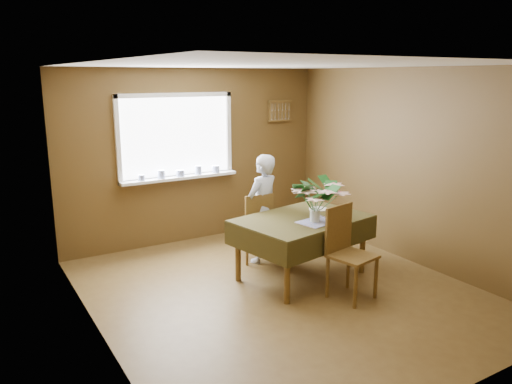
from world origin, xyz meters
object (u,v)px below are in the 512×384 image
chair_near (346,248)px  seated_woman (262,209)px  flower_bouquet (316,194)px  chair_far (256,224)px  dining_table (302,225)px

chair_near → seated_woman: size_ratio=0.71×
chair_near → flower_bouquet: bearing=88.2°
chair_far → seated_woman: (0.08, -0.04, 0.21)m
flower_bouquet → dining_table: bearing=94.3°
chair_far → flower_bouquet: flower_bouquet is taller
dining_table → chair_near: (0.10, -0.68, -0.11)m
chair_far → dining_table: bearing=110.3°
chair_far → chair_near: bearing=106.8°
dining_table → flower_bouquet: flower_bouquet is taller
chair_near → flower_bouquet: flower_bouquet is taller
chair_far → chair_near: (0.30, -1.42, 0.05)m
dining_table → flower_bouquet: (0.02, -0.22, 0.42)m
dining_table → chair_far: 0.78m
dining_table → chair_near: size_ratio=1.67×
chair_far → flower_bouquet: (0.22, -0.95, 0.57)m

